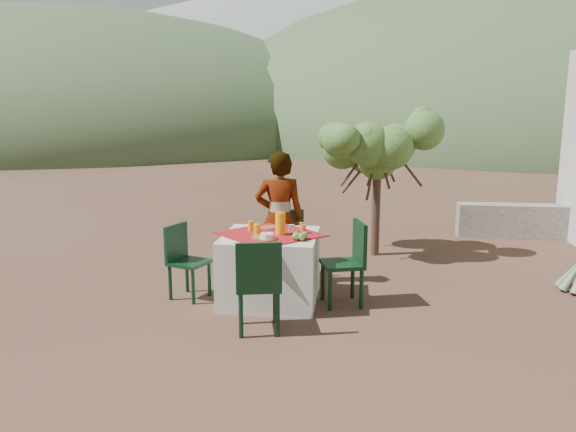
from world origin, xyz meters
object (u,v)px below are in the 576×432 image
Objects in this scene: chair_near at (259,282)px; juice_pitcher at (280,224)px; chair_left at (184,257)px; person at (279,218)px; chair_right at (349,259)px; table at (270,267)px; shrub_tree at (382,155)px; chair_far at (289,240)px.

juice_pitcher reaches higher than chair_near.
chair_near is 1.37m from chair_left.
chair_left is 0.52× the size of person.
juice_pitcher is at bearing -104.26° from chair_right.
juice_pitcher is at bearing -72.12° from chair_left.
table is 0.98m from chair_left.
shrub_tree reaches higher than chair_left.
chair_far is at bearing 91.87° from juice_pitcher.
chair_near reaches higher than table.
person is at bearing -112.47° from chair_far.
shrub_tree reaches higher than juice_pitcher.
chair_far is 3.45× the size of juice_pitcher.
table is 1.42× the size of chair_near.
chair_near is 1.60m from person.
chair_far is 0.46× the size of shrub_tree.
juice_pitcher reaches higher than chair_far.
chair_near is 3.76× the size of juice_pitcher.
table is at bearing -120.05° from shrub_tree.
shrub_tree is 2.55m from juice_pitcher.
chair_right is at bearing -144.29° from chair_near.
chair_near is 1.00× the size of chair_right.
chair_left is at bearing -106.31° from chair_right.
table is 0.77m from person.
person is (0.99, 0.65, 0.34)m from chair_left.
chair_far is 1.88m from chair_near.
juice_pitcher is at bearing -107.70° from chair_near.
shrub_tree is (1.17, 1.23, 0.99)m from chair_far.
chair_near reaches higher than chair_far.
person is at bearing -37.66° from chair_left.
person is 0.88× the size of shrub_tree.
juice_pitcher is (-1.14, -2.21, -0.57)m from shrub_tree.
shrub_tree is at bearing -136.12° from person.
person reaches higher than chair_far.
chair_left is 1.84m from chair_right.
chair_right is 0.57× the size of person.
table is at bearing -100.28° from chair_near.
person reaches higher than chair_left.
table is 1.56× the size of chair_left.
chair_right is (0.83, 0.93, -0.00)m from chair_near.
chair_near is at bearing -87.80° from table.
chair_right is at bearing -60.12° from chair_far.
chair_far is 1.96m from shrub_tree.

